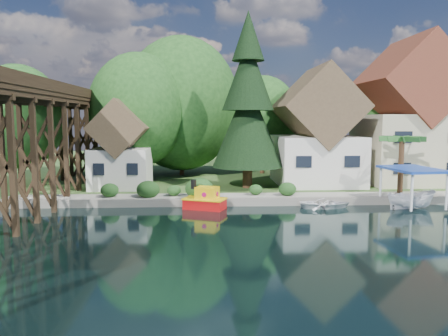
{
  "coord_description": "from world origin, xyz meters",
  "views": [
    {
      "loc": [
        -3.76,
        -24.65,
        6.63
      ],
      "look_at": [
        -2.22,
        6.0,
        3.15
      ],
      "focal_mm": 35.0,
      "sensor_mm": 36.0,
      "label": 1
    }
  ],
  "objects_px": {
    "shed": "(121,150)",
    "boat_white_a": "(325,203)",
    "boat_canopy": "(412,191)",
    "tugboat": "(205,200)",
    "house_center": "(408,121)",
    "palm_tree": "(402,141)",
    "conifer": "(248,104)",
    "house_left": "(316,135)",
    "trestle_bridge": "(19,138)"
  },
  "relations": [
    {
      "from": "shed",
      "to": "boat_white_a",
      "type": "xyz_separation_m",
      "value": [
        16.43,
        -7.47,
        -3.44
      ]
    },
    {
      "from": "shed",
      "to": "boat_canopy",
      "type": "height_order",
      "value": "shed"
    },
    {
      "from": "tugboat",
      "to": "house_center",
      "type": "bearing_deg",
      "value": 25.85
    },
    {
      "from": "palm_tree",
      "to": "boat_canopy",
      "type": "distance_m",
      "value": 5.14
    },
    {
      "from": "boat_white_a",
      "to": "conifer",
      "type": "bearing_deg",
      "value": 38.06
    },
    {
      "from": "conifer",
      "to": "boat_white_a",
      "type": "relative_size",
      "value": 4.16
    },
    {
      "from": "house_left",
      "to": "shed",
      "type": "height_order",
      "value": "house_left"
    },
    {
      "from": "shed",
      "to": "boat_canopy",
      "type": "xyz_separation_m",
      "value": [
        22.63,
        -8.2,
        -2.52
      ]
    },
    {
      "from": "trestle_bridge",
      "to": "conifer",
      "type": "xyz_separation_m",
      "value": [
        16.26,
        8.56,
        2.55
      ]
    },
    {
      "from": "palm_tree",
      "to": "tugboat",
      "type": "distance_m",
      "value": 16.79
    },
    {
      "from": "house_center",
      "to": "conifer",
      "type": "relative_size",
      "value": 0.9
    },
    {
      "from": "house_center",
      "to": "palm_tree",
      "type": "distance_m",
      "value": 7.63
    },
    {
      "from": "house_left",
      "to": "boat_white_a",
      "type": "distance_m",
      "value": 10.27
    },
    {
      "from": "conifer",
      "to": "boat_canopy",
      "type": "distance_m",
      "value": 15.1
    },
    {
      "from": "boat_white_a",
      "to": "boat_canopy",
      "type": "height_order",
      "value": "boat_canopy"
    },
    {
      "from": "trestle_bridge",
      "to": "house_center",
      "type": "height_order",
      "value": "house_center"
    },
    {
      "from": "shed",
      "to": "conifer",
      "type": "height_order",
      "value": "conifer"
    },
    {
      "from": "house_center",
      "to": "tugboat",
      "type": "bearing_deg",
      "value": -154.15
    },
    {
      "from": "tugboat",
      "to": "boat_white_a",
      "type": "bearing_deg",
      "value": 0.04
    },
    {
      "from": "house_left",
      "to": "house_center",
      "type": "distance_m",
      "value": 9.1
    },
    {
      "from": "house_left",
      "to": "boat_canopy",
      "type": "distance_m",
      "value": 11.41
    },
    {
      "from": "palm_tree",
      "to": "house_left",
      "type": "bearing_deg",
      "value": 131.85
    },
    {
      "from": "house_left",
      "to": "shed",
      "type": "distance_m",
      "value": 18.11
    },
    {
      "from": "trestle_bridge",
      "to": "boat_canopy",
      "type": "distance_m",
      "value": 27.95
    },
    {
      "from": "boat_white_a",
      "to": "house_center",
      "type": "bearing_deg",
      "value": -47.75
    },
    {
      "from": "house_center",
      "to": "boat_white_a",
      "type": "height_order",
      "value": "house_center"
    },
    {
      "from": "conifer",
      "to": "house_left",
      "type": "bearing_deg",
      "value": 18.6
    },
    {
      "from": "conifer",
      "to": "palm_tree",
      "type": "relative_size",
      "value": 3.08
    },
    {
      "from": "tugboat",
      "to": "boat_canopy",
      "type": "relative_size",
      "value": 0.67
    },
    {
      "from": "house_center",
      "to": "conifer",
      "type": "bearing_deg",
      "value": -170.02
    },
    {
      "from": "tugboat",
      "to": "boat_canopy",
      "type": "height_order",
      "value": "boat_canopy"
    },
    {
      "from": "house_left",
      "to": "shed",
      "type": "relative_size",
      "value": 1.4
    },
    {
      "from": "house_left",
      "to": "palm_tree",
      "type": "distance_m",
      "value": 8.15
    },
    {
      "from": "boat_canopy",
      "to": "conifer",
      "type": "bearing_deg",
      "value": 146.85
    },
    {
      "from": "palm_tree",
      "to": "boat_canopy",
      "type": "relative_size",
      "value": 0.98
    },
    {
      "from": "conifer",
      "to": "tugboat",
      "type": "xyz_separation_m",
      "value": [
        -3.81,
        -6.7,
        -7.24
      ]
    },
    {
      "from": "house_center",
      "to": "shed",
      "type": "distance_m",
      "value": 27.2
    },
    {
      "from": "trestle_bridge",
      "to": "tugboat",
      "type": "height_order",
      "value": "trestle_bridge"
    },
    {
      "from": "conifer",
      "to": "palm_tree",
      "type": "distance_m",
      "value": 13.11
    },
    {
      "from": "palm_tree",
      "to": "house_center",
      "type": "bearing_deg",
      "value": 61.51
    },
    {
      "from": "shed",
      "to": "conifer",
      "type": "xyz_separation_m",
      "value": [
        11.26,
        -0.77,
        4.07
      ]
    },
    {
      "from": "trestle_bridge",
      "to": "tugboat",
      "type": "xyz_separation_m",
      "value": [
        12.45,
        1.86,
        -4.69
      ]
    },
    {
      "from": "house_center",
      "to": "palm_tree",
      "type": "bearing_deg",
      "value": -118.49
    },
    {
      "from": "house_left",
      "to": "boat_white_a",
      "type": "relative_size",
      "value": 2.98
    },
    {
      "from": "tugboat",
      "to": "boat_white_a",
      "type": "distance_m",
      "value": 8.99
    },
    {
      "from": "house_center",
      "to": "tugboat",
      "type": "height_order",
      "value": "house_center"
    },
    {
      "from": "house_left",
      "to": "conifer",
      "type": "height_order",
      "value": "conifer"
    },
    {
      "from": "trestle_bridge",
      "to": "conifer",
      "type": "relative_size",
      "value": 2.88
    },
    {
      "from": "house_center",
      "to": "shed",
      "type": "height_order",
      "value": "house_center"
    },
    {
      "from": "house_left",
      "to": "palm_tree",
      "type": "relative_size",
      "value": 2.21
    }
  ]
}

